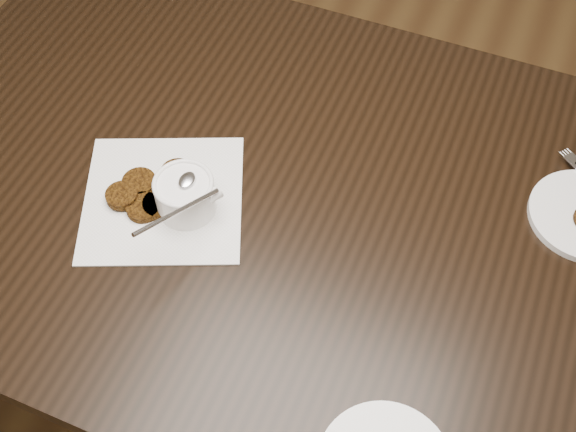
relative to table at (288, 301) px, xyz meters
The scene contains 5 objects.
floor 0.41m from the table, 90.35° to the right, with size 4.00×4.00×0.00m, color brown.
table is the anchor object (origin of this frame).
napkin 0.43m from the table, 156.17° to the right, with size 0.27×0.27×0.00m, color white.
sauce_ramekin 0.48m from the table, 149.33° to the right, with size 0.13×0.13×0.14m, color white, non-canonical shape.
patty_cluster 0.46m from the table, 156.38° to the right, with size 0.20×0.20×0.02m, color #5E380C, non-canonical shape.
Camera 1 is at (0.28, -0.53, 1.75)m, focal length 45.21 mm.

